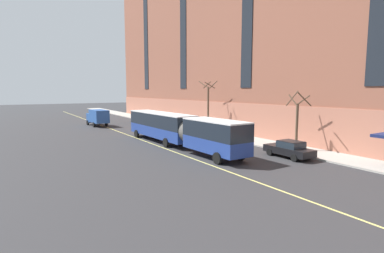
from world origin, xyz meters
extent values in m
plane|color=#303033|center=(0.00, 0.00, 0.00)|extent=(260.00, 260.00, 0.00)
cube|color=#ADA89E|center=(8.44, 3.00, 0.07)|extent=(4.08, 160.00, 0.15)
cube|color=#B67058|center=(10.41, 0.00, 2.20)|extent=(0.14, 110.00, 4.40)
cube|color=#1E232B|center=(10.43, 24.75, 20.83)|extent=(0.10, 2.00, 28.79)
cube|color=#1E232B|center=(10.43, 41.25, 20.83)|extent=(0.10, 2.00, 28.79)
cube|color=navy|center=(-1.07, 10.31, 1.23)|extent=(2.87, 12.44, 1.23)
cube|color=black|center=(-1.07, 10.31, 2.59)|extent=(2.88, 12.44, 1.50)
cube|color=white|center=(-1.07, 10.31, 3.40)|extent=(2.89, 12.44, 0.12)
cube|color=#19232D|center=(-1.23, 16.53, 2.44)|extent=(2.34, 0.14, 1.12)
cube|color=orange|center=(-1.23, 16.54, 3.16)|extent=(1.78, 0.11, 0.28)
cube|color=black|center=(-1.23, 16.55, 0.72)|extent=(2.49, 0.19, 0.24)
cube|color=white|center=(-2.12, 16.53, 0.97)|extent=(0.28, 0.07, 0.18)
cube|color=white|center=(-0.34, 16.57, 0.97)|extent=(0.28, 0.07, 0.18)
cylinder|color=#595651|center=(-0.89, 3.63, 1.98)|extent=(2.44, 1.06, 2.41)
cube|color=navy|center=(-0.78, -0.41, 1.23)|extent=(2.73, 7.15, 1.23)
cube|color=black|center=(-0.78, -0.41, 2.59)|extent=(2.74, 7.15, 1.50)
cube|color=white|center=(-0.78, -0.41, 3.40)|extent=(2.75, 7.15, 0.12)
cylinder|color=black|center=(-2.45, 14.61, 0.50)|extent=(0.33, 1.01, 1.00)
cylinder|color=black|center=(0.09, 14.68, 0.50)|extent=(0.33, 1.01, 1.00)
cylinder|color=black|center=(-2.24, 6.57, 0.50)|extent=(0.33, 1.01, 1.00)
cylinder|color=black|center=(0.30, 6.64, 0.50)|extent=(0.33, 1.01, 1.00)
cylinder|color=black|center=(-2.00, -2.40, 0.50)|extent=(0.33, 1.01, 1.00)
cylinder|color=black|center=(0.54, -2.33, 0.50)|extent=(0.33, 1.01, 1.00)
cube|color=navy|center=(5.17, 21.73, 0.64)|extent=(1.91, 4.80, 0.64)
cube|color=#232D38|center=(5.18, 21.49, 1.24)|extent=(1.60, 2.19, 0.56)
cube|color=navy|center=(5.18, 21.49, 1.54)|extent=(1.56, 2.09, 0.04)
cylinder|color=black|center=(4.27, 23.16, 0.32)|extent=(0.24, 0.65, 0.64)
cylinder|color=black|center=(5.96, 23.23, 0.32)|extent=(0.24, 0.65, 0.64)
cylinder|color=black|center=(4.38, 20.23, 0.32)|extent=(0.24, 0.65, 0.64)
cylinder|color=black|center=(6.07, 20.29, 0.32)|extent=(0.24, 0.65, 0.64)
cube|color=#B7B7BC|center=(5.35, 11.91, 0.64)|extent=(1.93, 4.43, 0.64)
cube|color=#232D38|center=(5.34, 11.70, 1.24)|extent=(1.63, 2.02, 0.56)
cube|color=#B7B7BC|center=(5.34, 11.70, 1.54)|extent=(1.59, 1.93, 0.04)
cylinder|color=black|center=(4.53, 13.30, 0.32)|extent=(0.24, 0.65, 0.64)
cylinder|color=black|center=(6.27, 13.23, 0.32)|extent=(0.24, 0.65, 0.64)
cylinder|color=black|center=(4.43, 10.59, 0.32)|extent=(0.24, 0.65, 0.64)
cylinder|color=black|center=(6.17, 10.53, 0.32)|extent=(0.24, 0.65, 0.64)
cube|color=black|center=(5.06, -3.73, 0.64)|extent=(1.94, 4.69, 0.64)
cube|color=#232D38|center=(5.05, -3.96, 1.24)|extent=(1.66, 2.13, 0.56)
cube|color=black|center=(5.05, -3.96, 1.54)|extent=(1.63, 2.03, 0.04)
cylinder|color=black|center=(4.19, -2.27, 0.32)|extent=(0.23, 0.64, 0.64)
cylinder|color=black|center=(5.99, -2.30, 0.32)|extent=(0.23, 0.64, 0.64)
cylinder|color=black|center=(4.13, -5.15, 0.32)|extent=(0.23, 0.64, 0.64)
cylinder|color=black|center=(5.93, -5.19, 0.32)|extent=(0.23, 0.64, 0.64)
cube|color=navy|center=(5.33, 32.66, 0.64)|extent=(1.82, 4.57, 0.64)
cube|color=#232D38|center=(5.33, 32.44, 1.24)|extent=(1.56, 2.07, 0.56)
cube|color=navy|center=(5.33, 32.44, 1.54)|extent=(1.52, 1.98, 0.04)
cylinder|color=black|center=(4.52, 34.09, 0.32)|extent=(0.23, 0.64, 0.64)
cylinder|color=black|center=(6.20, 34.05, 0.32)|extent=(0.23, 0.64, 0.64)
cylinder|color=black|center=(4.46, 31.28, 0.32)|extent=(0.23, 0.64, 0.64)
cylinder|color=black|center=(6.14, 31.24, 0.32)|extent=(0.23, 0.64, 0.64)
cube|color=#285199|center=(-3.39, 29.54, 1.76)|extent=(2.38, 4.68, 2.12)
cube|color=#285199|center=(-3.52, 32.89, 1.25)|extent=(2.15, 1.78, 1.60)
cube|color=#1E2833|center=(-3.56, 33.77, 1.50)|extent=(1.87, 0.15, 0.80)
cylinder|color=black|center=(-4.57, 32.85, 0.42)|extent=(0.29, 0.85, 0.84)
cylinder|color=black|center=(-2.48, 32.93, 0.42)|extent=(0.29, 0.85, 0.84)
cylinder|color=black|center=(-4.42, 28.97, 0.42)|extent=(0.29, 0.85, 0.84)
cylinder|color=black|center=(-2.33, 29.05, 0.42)|extent=(0.29, 0.85, 0.84)
cylinder|color=brown|center=(8.01, -2.14, 2.47)|extent=(0.26, 0.26, 4.63)
cylinder|color=brown|center=(8.77, -2.13, 5.08)|extent=(0.12, 1.59, 1.09)
cylinder|color=brown|center=(8.06, -1.39, 5.30)|extent=(1.59, 0.23, 1.51)
cylinder|color=brown|center=(7.41, -2.06, 5.11)|extent=(0.27, 1.29, 1.15)
cylinder|color=brown|center=(7.87, -2.99, 5.25)|extent=(1.80, 0.40, 1.43)
cylinder|color=brown|center=(8.01, 13.44, 3.38)|extent=(0.26, 0.26, 6.45)
cylinder|color=brown|center=(8.90, 13.47, 6.91)|extent=(0.18, 1.83, 1.11)
cylinder|color=brown|center=(8.16, 13.98, 6.88)|extent=(1.18, 0.44, 1.04)
cylinder|color=brown|center=(7.09, 13.23, 6.89)|extent=(0.55, 1.91, 1.08)
cylinder|color=brown|center=(7.80, 12.74, 6.82)|extent=(1.49, 0.54, 0.92)
cube|color=#E0D66B|center=(-2.66, 3.00, 0.00)|extent=(0.16, 140.00, 0.01)
camera|label=1|loc=(-16.50, -21.92, 6.05)|focal=28.00mm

